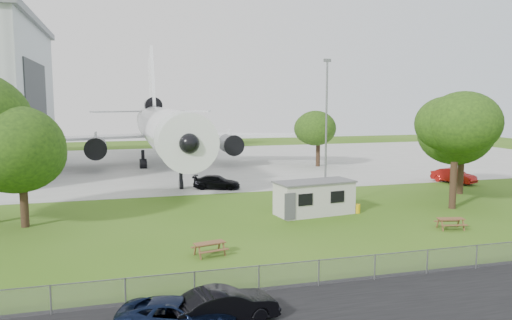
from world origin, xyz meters
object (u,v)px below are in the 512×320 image
object	(u,v)px
site_cabin	(314,197)
picnic_west	(210,255)
airliner	(163,127)
car_centre_sedan	(225,306)
picnic_east	(450,229)

from	to	relation	value
site_cabin	picnic_west	xyz separation A→B (m)	(-9.81, -8.05, -1.31)
airliner	car_centre_sedan	xyz separation A→B (m)	(-2.22, -48.10, -4.55)
site_cabin	picnic_east	bearing A→B (deg)	-42.97
site_cabin	car_centre_sedan	bearing A→B (deg)	-122.70
site_cabin	picnic_east	xyz separation A→B (m)	(7.32, -6.82, -1.31)
airliner	picnic_west	size ratio (longest dim) A/B	26.52
picnic_west	car_centre_sedan	distance (m)	8.95
airliner	picnic_east	world-z (taller)	airliner
site_cabin	car_centre_sedan	world-z (taller)	site_cabin
airliner	car_centre_sedan	world-z (taller)	airliner
picnic_west	car_centre_sedan	size ratio (longest dim) A/B	0.41
site_cabin	picnic_west	distance (m)	12.75
picnic_west	picnic_east	bearing A→B (deg)	-8.64
picnic_west	car_centre_sedan	bearing A→B (deg)	-109.48
picnic_west	car_centre_sedan	xyz separation A→B (m)	(-1.05, -8.86, 0.72)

